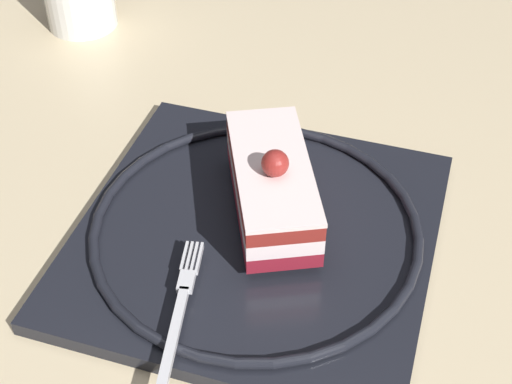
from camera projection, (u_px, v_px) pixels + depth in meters
ground_plane at (247, 211)px, 0.55m from camera, size 2.40×2.40×0.00m
dessert_plate at (256, 234)px, 0.52m from camera, size 0.26×0.26×0.02m
cake_slice at (272, 185)px, 0.52m from camera, size 0.09×0.13×0.06m
fork at (179, 313)px, 0.46m from camera, size 0.03×0.12×0.00m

